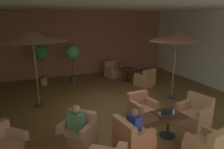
{
  "coord_description": "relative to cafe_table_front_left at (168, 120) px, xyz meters",
  "views": [
    {
      "loc": [
        -2.62,
        -6.1,
        3.08
      ],
      "look_at": [
        0.0,
        0.51,
        1.14
      ],
      "focal_mm": 32.68,
      "sensor_mm": 36.0,
      "label": 1
    }
  ],
  "objects": [
    {
      "name": "ground_plane",
      "position": [
        -0.6,
        2.07,
        -0.49
      ],
      "size": [
        10.18,
        10.29,
        0.02
      ],
      "primitive_type": "cube",
      "color": "brown"
    },
    {
      "name": "wall_back_brick",
      "position": [
        -0.6,
        7.17,
        1.27
      ],
      "size": [
        10.18,
        0.08,
        3.51
      ],
      "primitive_type": "cube",
      "color": "#935440",
      "rests_on": "ground_plane"
    },
    {
      "name": "ceiling_slab",
      "position": [
        -0.6,
        2.07,
        3.06
      ],
      "size": [
        10.18,
        10.29,
        0.06
      ],
      "primitive_type": "cube",
      "color": "silver",
      "rests_on": "wall_back_brick"
    },
    {
      "name": "cafe_table_front_left",
      "position": [
        0.0,
        0.0,
        0.0
      ],
      "size": [
        0.73,
        0.73,
        0.65
      ],
      "color": "black",
      "rests_on": "ground_plane"
    },
    {
      "name": "armchair_front_left_north",
      "position": [
        -0.14,
        1.18,
        -0.18
      ],
      "size": [
        0.83,
        0.86,
        0.81
      ],
      "color": "#B37A58",
      "rests_on": "ground_plane"
    },
    {
      "name": "armchair_front_left_east",
      "position": [
        -1.17,
        -0.18,
        -0.17
      ],
      "size": [
        0.86,
        0.92,
        0.82
      ],
      "color": "#C17652",
      "rests_on": "ground_plane"
    },
    {
      "name": "armchair_front_left_south",
      "position": [
        0.2,
        -1.17,
        -0.17
      ],
      "size": [
        0.86,
        0.87,
        0.86
      ],
      "color": "tan",
      "rests_on": "ground_plane"
    },
    {
      "name": "armchair_front_left_west",
      "position": [
        1.16,
        0.28,
        -0.17
      ],
      "size": [
        0.93,
        0.98,
        0.87
      ],
      "color": "tan",
      "rests_on": "ground_plane"
    },
    {
      "name": "armchair_front_right_north",
      "position": [
        -2.34,
        0.55,
        -0.18
      ],
      "size": [
        1.08,
        1.08,
        0.8
      ],
      "color": "tan",
      "rests_on": "ground_plane"
    },
    {
      "name": "cafe_table_mid_center",
      "position": [
        1.23,
        5.06,
        0.02
      ],
      "size": [
        0.8,
        0.8,
        0.65
      ],
      "color": "black",
      "rests_on": "ground_plane"
    },
    {
      "name": "armchair_mid_center_north",
      "position": [
        1.67,
        4.02,
        -0.17
      ],
      "size": [
        0.99,
        1.0,
        0.84
      ],
      "color": "tan",
      "rests_on": "ground_plane"
    },
    {
      "name": "armchair_mid_center_east",
      "position": [
        0.84,
        6.11,
        -0.18
      ],
      "size": [
        1.0,
        0.95,
        0.85
      ],
      "color": "#BE7C53",
      "rests_on": "ground_plane"
    },
    {
      "name": "patio_umbrella_tall_red",
      "position": [
        -3.16,
        3.38,
        2.04
      ],
      "size": [
        2.32,
        2.32,
        2.7
      ],
      "color": "#2D2D2D",
      "rests_on": "ground_plane"
    },
    {
      "name": "patio_umbrella_center_beige",
      "position": [
        1.85,
        2.24,
        1.98
      ],
      "size": [
        2.0,
        2.0,
        2.69
      ],
      "color": "#2D2D2D",
      "rests_on": "ground_plane"
    },
    {
      "name": "potted_tree_left_corner",
      "position": [
        -1.41,
        5.79,
        0.94
      ],
      "size": [
        0.73,
        0.73,
        1.9
      ],
      "color": "#383429",
      "rests_on": "ground_plane"
    },
    {
      "name": "potted_tree_mid_left",
      "position": [
        -2.85,
        5.91,
        0.93
      ],
      "size": [
        0.69,
        0.69,
        1.93
      ],
      "color": "#A56B41",
      "rests_on": "ground_plane"
    },
    {
      "name": "patron_blue_shirt",
      "position": [
        -2.37,
        0.52,
        0.23
      ],
      "size": [
        0.46,
        0.44,
        0.66
      ],
      "color": "#4D7751",
      "rests_on": "ground_plane"
    },
    {
      "name": "patron_by_window",
      "position": [
        -1.13,
        -0.17,
        0.24
      ],
      "size": [
        0.25,
        0.38,
        0.63
      ],
      "color": "#2D40A2",
      "rests_on": "ground_plane"
    },
    {
      "name": "iced_drink_cup",
      "position": [
        0.09,
        -0.04,
        0.23
      ],
      "size": [
        0.08,
        0.08,
        0.11
      ],
      "primitive_type": "cylinder",
      "color": "white",
      "rests_on": "cafe_table_front_left"
    },
    {
      "name": "open_laptop",
      "position": [
        -0.12,
        -0.02,
        0.22
      ],
      "size": [
        0.35,
        0.29,
        0.2
      ],
      "color": "#9EA0A5",
      "rests_on": "cafe_table_front_left"
    }
  ]
}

